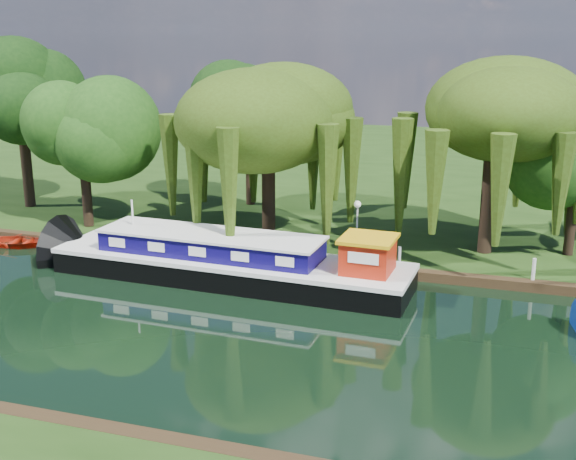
% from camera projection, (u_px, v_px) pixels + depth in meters
% --- Properties ---
extents(ground, '(120.00, 120.00, 0.00)m').
position_uv_depth(ground, '(284.00, 338.00, 27.23)').
color(ground, black).
extents(far_bank, '(120.00, 52.00, 0.45)m').
position_uv_depth(far_bank, '(412.00, 170.00, 58.42)').
color(far_bank, black).
rests_on(far_bank, ground).
extents(dutch_barge, '(17.08, 4.60, 3.57)m').
position_uv_depth(dutch_barge, '(232.00, 262.00, 33.26)').
color(dutch_barge, black).
rests_on(dutch_barge, ground).
extents(red_dinghy, '(3.64, 2.84, 0.69)m').
position_uv_depth(red_dinghy, '(18.00, 246.00, 38.84)').
color(red_dinghy, '#9F1D0B').
rests_on(red_dinghy, ground).
extents(willow_left, '(7.27, 7.27, 8.71)m').
position_uv_depth(willow_left, '(268.00, 121.00, 36.52)').
color(willow_left, black).
rests_on(willow_left, far_bank).
extents(willow_right, '(7.14, 7.14, 8.70)m').
position_uv_depth(willow_right, '(494.00, 126.00, 34.60)').
color(willow_right, black).
rests_on(willow_right, far_bank).
extents(tree_far_left, '(5.02, 5.02, 8.09)m').
position_uv_depth(tree_far_left, '(82.00, 129.00, 39.66)').
color(tree_far_left, black).
rests_on(tree_far_left, far_bank).
extents(tree_far_back, '(5.58, 5.58, 9.38)m').
position_uv_depth(tree_far_back, '(20.00, 102.00, 44.02)').
color(tree_far_back, black).
rests_on(tree_far_back, far_bank).
extents(tree_far_mid, '(5.02, 5.02, 8.21)m').
position_uv_depth(tree_far_mid, '(249.00, 115.00, 44.76)').
color(tree_far_mid, black).
rests_on(tree_far_mid, far_bank).
extents(lamppost, '(0.36, 0.36, 2.56)m').
position_uv_depth(lamppost, '(357.00, 212.00, 36.09)').
color(lamppost, silver).
rests_on(lamppost, far_bank).
extents(mooring_posts, '(19.16, 0.16, 1.00)m').
position_uv_depth(mooring_posts, '(327.00, 250.00, 34.84)').
color(mooring_posts, silver).
rests_on(mooring_posts, far_bank).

